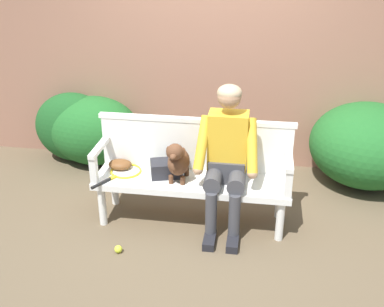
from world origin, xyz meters
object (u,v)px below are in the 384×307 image
at_px(tennis_racket, 124,172).
at_px(sports_bag, 166,168).
at_px(garden_bench, 192,184).
at_px(baseball_glove, 120,164).
at_px(dog_on_bench, 178,161).
at_px(person_seated, 227,154).
at_px(tennis_ball, 118,249).

bearing_deg(tennis_racket, sports_bag, 2.26).
xyz_separation_m(garden_bench, baseball_glove, (-0.69, 0.09, 0.10)).
relative_size(tennis_racket, sports_bag, 2.03).
height_order(dog_on_bench, baseball_glove, dog_on_bench).
xyz_separation_m(person_seated, tennis_racket, (-0.94, 0.02, -0.26)).
height_order(baseball_glove, tennis_ball, baseball_glove).
distance_m(sports_bag, tennis_ball, 0.83).
xyz_separation_m(garden_bench, sports_bag, (-0.24, 0.03, 0.13)).
height_order(person_seated, sports_bag, person_seated).
xyz_separation_m(sports_bag, tennis_ball, (-0.30, -0.61, -0.48)).
relative_size(dog_on_bench, baseball_glove, 1.84).
distance_m(garden_bench, tennis_ball, 0.87).
xyz_separation_m(person_seated, baseball_glove, (-1.00, 0.10, -0.23)).
bearing_deg(person_seated, tennis_ball, -145.75).
xyz_separation_m(dog_on_bench, tennis_racket, (-0.52, 0.07, -0.19)).
bearing_deg(baseball_glove, garden_bench, -8.29).
bearing_deg(sports_bag, garden_bench, -6.91).
bearing_deg(person_seated, baseball_glove, 174.20).
relative_size(person_seated, tennis_racket, 2.30).
relative_size(garden_bench, dog_on_bench, 4.34).
bearing_deg(garden_bench, sports_bag, 173.09).
height_order(dog_on_bench, sports_bag, dog_on_bench).
bearing_deg(baseball_glove, person_seated, -6.60).
xyz_separation_m(baseball_glove, sports_bag, (0.45, -0.06, 0.03)).
height_order(garden_bench, tennis_ball, garden_bench).
bearing_deg(tennis_racket, dog_on_bench, -8.19).
distance_m(garden_bench, tennis_racket, 0.64).
bearing_deg(garden_bench, tennis_racket, 178.80).
height_order(person_seated, baseball_glove, person_seated).
distance_m(person_seated, tennis_ball, 1.22).
bearing_deg(baseball_glove, sports_bag, -8.59).
bearing_deg(garden_bench, tennis_ball, -132.57).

